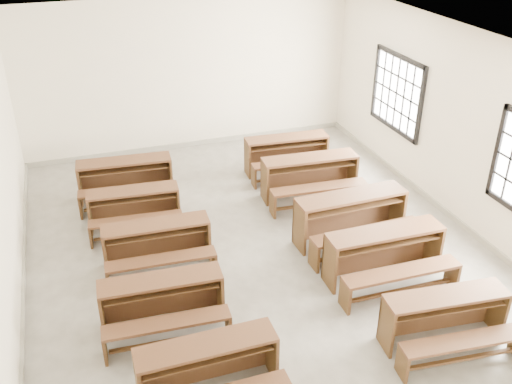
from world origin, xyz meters
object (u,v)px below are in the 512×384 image
object	(u,v)px
desk_set_4	(126,177)
desk_set_6	(385,252)
desk_set_1	(162,300)
desk_set_8	(310,174)
desk_set_0	(208,367)
desk_set_7	(352,215)
desk_set_3	(134,206)
desk_set_9	(287,152)
desk_set_5	(446,316)
desk_set_2	(157,242)

from	to	relation	value
desk_set_4	desk_set_6	xyz separation A→B (m)	(3.20, -3.64, 0.01)
desk_set_1	desk_set_8	world-z (taller)	desk_set_8
desk_set_0	desk_set_7	world-z (taller)	desk_set_7
desk_set_3	desk_set_4	distance (m)	1.03
desk_set_0	desk_set_8	bearing A→B (deg)	53.04
desk_set_9	desk_set_1	bearing A→B (deg)	-126.62
desk_set_0	desk_set_1	size ratio (longest dim) A/B	0.97
desk_set_0	desk_set_5	size ratio (longest dim) A/B	0.96
desk_set_5	desk_set_9	world-z (taller)	desk_set_9
desk_set_1	desk_set_3	xyz separation A→B (m)	(0.02, 2.57, -0.02)
desk_set_5	desk_set_6	distance (m)	1.41
desk_set_3	desk_set_0	bearing A→B (deg)	-81.23
desk_set_2	desk_set_5	size ratio (longest dim) A/B	0.99
desk_set_4	desk_set_6	world-z (taller)	desk_set_6
desk_set_1	desk_set_6	world-z (taller)	desk_set_6
desk_set_0	desk_set_5	distance (m)	2.99
desk_set_0	desk_set_2	distance (m)	2.65
desk_set_6	desk_set_7	bearing A→B (deg)	90.85
desk_set_7	desk_set_8	distance (m)	1.56
desk_set_8	desk_set_4	bearing A→B (deg)	166.34
desk_set_0	desk_set_9	distance (m)	5.77
desk_set_0	desk_set_7	distance (m)	3.77
desk_set_3	desk_set_9	size ratio (longest dim) A/B	0.92
desk_set_2	desk_set_4	world-z (taller)	desk_set_4
desk_set_4	desk_set_3	bearing A→B (deg)	-85.13
desk_set_9	desk_set_2	bearing A→B (deg)	-137.88
desk_set_3	desk_set_9	world-z (taller)	desk_set_9
desk_set_5	desk_set_7	size ratio (longest dim) A/B	0.90
desk_set_0	desk_set_1	world-z (taller)	same
desk_set_7	desk_set_9	size ratio (longest dim) A/B	1.07
desk_set_2	desk_set_5	world-z (taller)	desk_set_2
desk_set_1	desk_set_5	bearing A→B (deg)	-20.24
desk_set_7	desk_set_9	bearing A→B (deg)	89.82
desk_set_4	desk_set_7	distance (m)	4.12
desk_set_9	desk_set_8	bearing A→B (deg)	-84.90
desk_set_9	desk_set_7	bearing A→B (deg)	-84.78
desk_set_4	desk_set_8	bearing A→B (deg)	-13.08
desk_set_0	desk_set_6	distance (m)	3.22
desk_set_3	desk_set_8	distance (m)	3.18
desk_set_3	desk_set_8	bearing A→B (deg)	5.20
desk_set_9	desk_set_5	bearing A→B (deg)	-84.99
desk_set_3	desk_set_6	xyz separation A→B (m)	(3.20, -2.61, 0.06)
desk_set_1	desk_set_9	distance (m)	4.86
desk_set_4	desk_set_6	bearing A→B (deg)	-43.77
desk_set_2	desk_set_7	world-z (taller)	desk_set_7
desk_set_1	desk_set_7	size ratio (longest dim) A/B	0.89
desk_set_7	desk_set_5	bearing A→B (deg)	-90.62
desk_set_2	desk_set_7	bearing A→B (deg)	-2.84
desk_set_0	desk_set_2	bearing A→B (deg)	91.98
desk_set_2	desk_set_9	distance (m)	3.81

